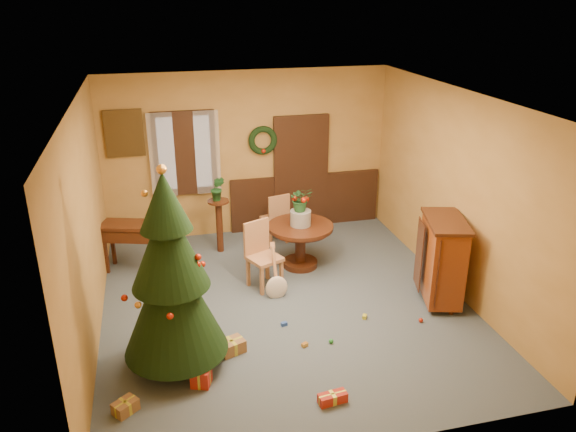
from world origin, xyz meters
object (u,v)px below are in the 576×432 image
object	(u,v)px
christmas_tree	(171,277)
writing_desk	(131,235)
dining_table	(300,238)
chair_near	(261,252)
sideboard	(442,258)

from	to	relation	value
christmas_tree	writing_desk	distance (m)	2.77
dining_table	chair_near	distance (m)	0.85
writing_desk	sideboard	bearing A→B (deg)	-25.89
chair_near	christmas_tree	distance (m)	2.24
dining_table	writing_desk	xyz separation A→B (m)	(-2.59, 0.54, 0.09)
chair_near	dining_table	bearing A→B (deg)	32.02
christmas_tree	sideboard	world-z (taller)	christmas_tree
christmas_tree	sideboard	bearing A→B (deg)	9.37
chair_near	christmas_tree	bearing A→B (deg)	-128.97
christmas_tree	writing_desk	size ratio (longest dim) A/B	2.55
writing_desk	sideboard	size ratio (longest dim) A/B	0.78
chair_near	christmas_tree	size ratio (longest dim) A/B	0.41
dining_table	writing_desk	world-z (taller)	writing_desk
chair_near	sideboard	bearing A→B (deg)	-24.17
dining_table	christmas_tree	xyz separation A→B (m)	(-2.07, -2.12, 0.67)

